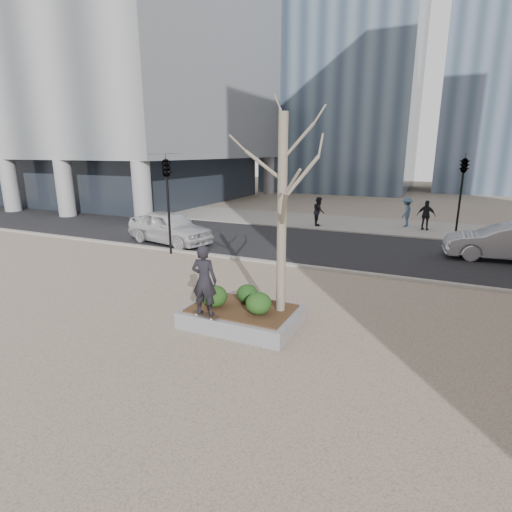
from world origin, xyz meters
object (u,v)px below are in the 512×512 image
at_px(skateboard, 206,315).
at_px(police_car, 170,227).
at_px(planter, 242,317).
at_px(skateboarder, 204,280).

xyz_separation_m(skateboard, police_car, (-7.20, 8.19, 0.36)).
bearing_deg(planter, skateboard, -125.14).
height_order(skateboarder, police_car, skateboarder).
bearing_deg(police_car, skateboarder, -126.65).
bearing_deg(skateboard, skateboarder, 10.87).
height_order(skateboard, skateboarder, skateboarder).
xyz_separation_m(planter, skateboard, (-0.61, -0.87, 0.26)).
bearing_deg(skateboarder, skateboard, -6.75).
height_order(planter, skateboard, skateboard).
bearing_deg(planter, police_car, 136.82).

